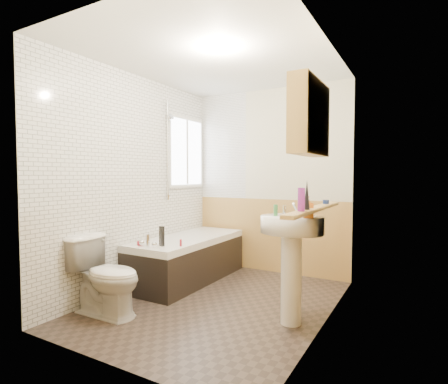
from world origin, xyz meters
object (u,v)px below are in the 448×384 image
Objects in this scene: bathtub at (188,257)px; sink at (291,247)px; toilet at (106,276)px; medicine_cabinet at (309,118)px; pine_shelf at (315,209)px.

sink is at bearing -21.34° from bathtub.
bathtub is 2.23× the size of toilet.
medicine_cabinet is at bearing -19.65° from sink.
pine_shelf is at bearing -18.43° from bathtub.
bathtub is 2.46× the size of medicine_cabinet.
sink reaches higher than bathtub.
medicine_cabinet reaches higher than pine_shelf.
bathtub is at bearing 158.06° from medicine_cabinet.
pine_shelf is 0.77m from medicine_cabinet.
bathtub is at bearing 161.57° from pine_shelf.
bathtub is 1.29m from toilet.
medicine_cabinet is at bearing -104.02° from pine_shelf.
medicine_cabinet is (-0.03, -0.11, 0.76)m from pine_shelf.
toilet is 2.04m from pine_shelf.
sink reaches higher than pine_shelf.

